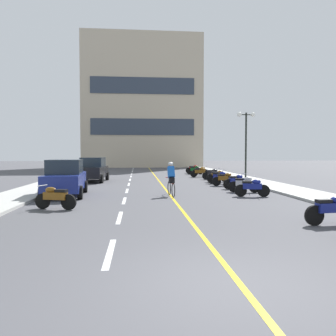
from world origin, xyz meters
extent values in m
plane|color=#47474C|center=(0.00, 21.00, 0.00)|extent=(140.00, 140.00, 0.00)
cube|color=#A8A8A3|center=(-7.20, 24.00, 0.06)|extent=(2.40, 72.00, 0.12)
cube|color=#A8A8A3|center=(7.20, 24.00, 0.06)|extent=(2.40, 72.00, 0.12)
cube|color=silver|center=(-2.00, 2.00, 0.00)|extent=(0.14, 2.20, 0.01)
cube|color=silver|center=(-2.00, 6.00, 0.00)|extent=(0.14, 2.20, 0.01)
cube|color=silver|center=(-2.00, 10.00, 0.00)|extent=(0.14, 2.20, 0.01)
cube|color=silver|center=(-2.00, 14.00, 0.00)|extent=(0.14, 2.20, 0.01)
cube|color=silver|center=(-2.00, 18.00, 0.00)|extent=(0.14, 2.20, 0.01)
cube|color=silver|center=(-2.00, 22.00, 0.00)|extent=(0.14, 2.20, 0.01)
cube|color=silver|center=(-2.00, 26.00, 0.00)|extent=(0.14, 2.20, 0.01)
cube|color=silver|center=(-2.00, 30.00, 0.00)|extent=(0.14, 2.20, 0.01)
cube|color=silver|center=(-2.00, 34.00, 0.00)|extent=(0.14, 2.20, 0.01)
cube|color=silver|center=(-2.00, 38.00, 0.00)|extent=(0.14, 2.20, 0.01)
cube|color=silver|center=(-2.00, 42.00, 0.00)|extent=(0.14, 2.20, 0.01)
cube|color=silver|center=(-2.00, 46.00, 0.00)|extent=(0.14, 2.20, 0.01)
cube|color=gold|center=(0.25, 24.00, 0.00)|extent=(0.12, 66.00, 0.01)
cube|color=#BCAD93|center=(-0.58, 48.33, 10.09)|extent=(18.19, 6.66, 20.17)
cube|color=#2D3847|center=(-0.58, 44.95, 6.05)|extent=(15.28, 0.10, 2.42)
cube|color=#2D3847|center=(-0.58, 44.95, 12.10)|extent=(15.28, 0.10, 2.42)
cylinder|color=black|center=(7.08, 20.61, 2.71)|extent=(0.14, 0.14, 5.18)
cylinder|color=black|center=(7.08, 20.61, 5.15)|extent=(1.10, 0.08, 0.08)
sphere|color=white|center=(6.53, 20.61, 5.15)|extent=(0.36, 0.36, 0.36)
sphere|color=white|center=(7.63, 20.61, 5.15)|extent=(0.36, 0.36, 0.36)
cylinder|color=black|center=(-5.94, 13.31, 0.32)|extent=(0.26, 0.65, 0.64)
cylinder|color=black|center=(-4.24, 13.43, 0.32)|extent=(0.26, 0.65, 0.64)
cylinder|color=black|center=(-5.75, 10.52, 0.32)|extent=(0.26, 0.65, 0.64)
cylinder|color=black|center=(-4.05, 10.63, 0.32)|extent=(0.26, 0.65, 0.64)
cube|color=navy|center=(-5.00, 11.97, 0.72)|extent=(1.98, 4.31, 0.80)
cube|color=#1E2833|center=(-5.00, 11.97, 1.47)|extent=(1.71, 2.30, 0.70)
cylinder|color=black|center=(-5.50, 21.97, 0.32)|extent=(0.26, 0.65, 0.64)
cylinder|color=black|center=(-3.80, 21.87, 0.32)|extent=(0.26, 0.65, 0.64)
cylinder|color=black|center=(-5.66, 19.18, 0.32)|extent=(0.26, 0.65, 0.64)
cylinder|color=black|center=(-3.96, 19.08, 0.32)|extent=(0.26, 0.65, 0.64)
cube|color=black|center=(-4.73, 20.53, 0.72)|extent=(1.94, 4.29, 0.80)
cube|color=#1E2833|center=(-4.73, 20.53, 1.47)|extent=(1.68, 2.29, 0.70)
cylinder|color=black|center=(3.77, 4.20, 0.30)|extent=(0.61, 0.17, 0.60)
cube|color=navy|center=(4.32, 4.27, 0.52)|extent=(0.93, 0.38, 0.28)
cube|color=black|center=(4.07, 4.24, 0.72)|extent=(0.46, 0.29, 0.10)
cylinder|color=black|center=(-5.02, 8.00, 0.30)|extent=(0.60, 0.29, 0.60)
cylinder|color=black|center=(-3.98, 7.64, 0.30)|extent=(0.60, 0.29, 0.60)
cube|color=brown|center=(-4.50, 7.82, 0.52)|extent=(0.94, 0.56, 0.28)
ellipsoid|color=brown|center=(-4.69, 7.89, 0.74)|extent=(0.49, 0.37, 0.22)
cube|color=black|center=(-4.26, 7.74, 0.72)|extent=(0.49, 0.37, 0.10)
cylinder|color=silver|center=(-5.02, 8.00, 0.90)|extent=(0.22, 0.58, 0.03)
cylinder|color=black|center=(4.73, 10.69, 0.30)|extent=(0.61, 0.22, 0.60)
cylinder|color=black|center=(3.65, 10.91, 0.30)|extent=(0.61, 0.22, 0.60)
cube|color=navy|center=(4.19, 10.80, 0.52)|extent=(0.94, 0.46, 0.28)
ellipsoid|color=navy|center=(4.38, 10.76, 0.74)|extent=(0.48, 0.32, 0.22)
cube|color=black|center=(3.94, 10.85, 0.72)|extent=(0.48, 0.32, 0.10)
cylinder|color=silver|center=(4.73, 10.69, 0.90)|extent=(0.15, 0.59, 0.03)
cylinder|color=black|center=(4.88, 12.41, 0.30)|extent=(0.60, 0.27, 0.60)
cylinder|color=black|center=(3.83, 12.73, 0.30)|extent=(0.60, 0.27, 0.60)
cube|color=#B2B2B7|center=(4.35, 12.57, 0.52)|extent=(0.94, 0.53, 0.28)
ellipsoid|color=#B2B2B7|center=(4.55, 12.51, 0.74)|extent=(0.49, 0.36, 0.22)
cube|color=black|center=(4.11, 12.64, 0.72)|extent=(0.49, 0.36, 0.10)
cylinder|color=silver|center=(4.88, 12.41, 0.90)|extent=(0.20, 0.58, 0.03)
cylinder|color=black|center=(5.03, 14.55, 0.30)|extent=(0.61, 0.22, 0.60)
cylinder|color=black|center=(3.95, 14.32, 0.30)|extent=(0.61, 0.22, 0.60)
cube|color=navy|center=(4.49, 14.44, 0.52)|extent=(0.94, 0.46, 0.28)
ellipsoid|color=navy|center=(4.68, 14.48, 0.74)|extent=(0.48, 0.33, 0.22)
cube|color=black|center=(4.24, 14.39, 0.72)|extent=(0.48, 0.33, 0.10)
cylinder|color=silver|center=(5.03, 14.55, 0.90)|extent=(0.15, 0.59, 0.03)
cylinder|color=black|center=(4.81, 16.19, 0.30)|extent=(0.61, 0.16, 0.60)
cylinder|color=black|center=(3.72, 16.31, 0.30)|extent=(0.61, 0.16, 0.60)
cube|color=brown|center=(4.26, 16.25, 0.52)|extent=(0.92, 0.37, 0.28)
ellipsoid|color=brown|center=(4.46, 16.23, 0.74)|extent=(0.46, 0.29, 0.22)
cube|color=black|center=(4.02, 16.28, 0.72)|extent=(0.46, 0.29, 0.10)
cylinder|color=silver|center=(4.81, 16.19, 0.90)|extent=(0.09, 0.60, 0.03)
cylinder|color=black|center=(4.85, 17.81, 0.30)|extent=(0.61, 0.23, 0.60)
cylinder|color=black|center=(3.78, 18.05, 0.30)|extent=(0.61, 0.23, 0.60)
cube|color=navy|center=(4.32, 17.93, 0.52)|extent=(0.94, 0.47, 0.28)
ellipsoid|color=navy|center=(4.51, 17.88, 0.74)|extent=(0.48, 0.33, 0.22)
cube|color=black|center=(4.07, 17.98, 0.72)|extent=(0.48, 0.33, 0.10)
cylinder|color=silver|center=(4.85, 17.81, 0.90)|extent=(0.16, 0.59, 0.03)
cylinder|color=black|center=(5.07, 19.37, 0.30)|extent=(0.60, 0.13, 0.60)
cylinder|color=black|center=(3.97, 19.30, 0.30)|extent=(0.60, 0.13, 0.60)
cube|color=brown|center=(4.52, 19.34, 0.52)|extent=(0.91, 0.33, 0.28)
ellipsoid|color=brown|center=(4.72, 19.35, 0.74)|extent=(0.45, 0.27, 0.22)
cube|color=black|center=(4.27, 19.32, 0.72)|extent=(0.45, 0.27, 0.10)
cylinder|color=silver|center=(5.07, 19.37, 0.90)|extent=(0.06, 0.60, 0.03)
cylinder|color=black|center=(5.24, 21.80, 0.30)|extent=(0.60, 0.11, 0.60)
cylinder|color=black|center=(4.14, 21.78, 0.30)|extent=(0.60, 0.11, 0.60)
cube|color=black|center=(4.69, 21.79, 0.52)|extent=(0.90, 0.29, 0.28)
ellipsoid|color=black|center=(4.89, 21.80, 0.74)|extent=(0.44, 0.25, 0.22)
cube|color=black|center=(4.44, 21.79, 0.72)|extent=(0.44, 0.25, 0.10)
cylinder|color=silver|center=(5.24, 21.80, 0.90)|extent=(0.04, 0.60, 0.03)
cylinder|color=black|center=(4.67, 24.26, 0.30)|extent=(0.61, 0.15, 0.60)
cylinder|color=black|center=(3.58, 24.36, 0.30)|extent=(0.61, 0.15, 0.60)
cube|color=brown|center=(4.12, 24.31, 0.52)|extent=(0.92, 0.36, 0.28)
ellipsoid|color=brown|center=(4.32, 24.29, 0.74)|extent=(0.46, 0.28, 0.22)
cube|color=black|center=(3.87, 24.33, 0.72)|extent=(0.46, 0.28, 0.10)
cylinder|color=silver|center=(4.67, 24.26, 0.90)|extent=(0.08, 0.60, 0.03)
cylinder|color=black|center=(5.14, 26.36, 0.30)|extent=(0.60, 0.11, 0.60)
cylinder|color=black|center=(4.04, 26.37, 0.30)|extent=(0.60, 0.11, 0.60)
cube|color=brown|center=(4.59, 26.36, 0.52)|extent=(0.90, 0.29, 0.28)
ellipsoid|color=brown|center=(4.79, 26.36, 0.74)|extent=(0.44, 0.24, 0.22)
cube|color=black|center=(4.34, 26.37, 0.72)|extent=(0.44, 0.24, 0.10)
cylinder|color=silver|center=(5.14, 26.36, 0.90)|extent=(0.04, 0.60, 0.03)
cylinder|color=black|center=(4.93, 28.41, 0.30)|extent=(0.61, 0.20, 0.60)
cylinder|color=black|center=(3.85, 28.61, 0.30)|extent=(0.61, 0.20, 0.60)
cube|color=#0C4C19|center=(4.39, 28.51, 0.52)|extent=(0.94, 0.43, 0.28)
ellipsoid|color=#0C4C19|center=(4.58, 28.47, 0.74)|extent=(0.48, 0.31, 0.22)
cube|color=black|center=(4.14, 28.55, 0.72)|extent=(0.48, 0.31, 0.10)
cylinder|color=silver|center=(4.93, 28.41, 0.90)|extent=(0.13, 0.60, 0.03)
cylinder|color=black|center=(5.13, 30.36, 0.30)|extent=(0.61, 0.21, 0.60)
cylinder|color=black|center=(4.04, 30.55, 0.30)|extent=(0.61, 0.21, 0.60)
cube|color=maroon|center=(4.59, 30.45, 0.52)|extent=(0.94, 0.44, 0.28)
ellipsoid|color=maroon|center=(4.78, 30.42, 0.74)|extent=(0.48, 0.31, 0.22)
cube|color=black|center=(4.34, 30.50, 0.72)|extent=(0.48, 0.31, 0.10)
cylinder|color=silver|center=(5.13, 30.36, 0.90)|extent=(0.14, 0.60, 0.03)
torus|color=black|center=(0.23, 12.07, 0.34)|extent=(0.11, 0.72, 0.72)
torus|color=black|center=(0.33, 11.03, 0.34)|extent=(0.11, 0.72, 0.72)
cylinder|color=red|center=(0.28, 11.52, 0.64)|extent=(0.13, 0.95, 0.04)
cube|color=black|center=(0.30, 11.37, 0.86)|extent=(0.12, 0.21, 0.06)
cylinder|color=red|center=(0.24, 11.97, 0.89)|extent=(0.42, 0.07, 0.03)
cube|color=black|center=(0.29, 11.42, 0.79)|extent=(0.27, 0.38, 0.28)
cube|color=blue|center=(0.28, 11.57, 1.19)|extent=(0.36, 0.48, 0.61)
sphere|color=tan|center=(0.26, 11.70, 1.54)|extent=(0.20, 0.20, 0.20)
ellipsoid|color=white|center=(0.26, 11.70, 1.61)|extent=(0.24, 0.26, 0.16)
camera|label=1|loc=(-1.40, -5.20, 2.12)|focal=36.07mm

